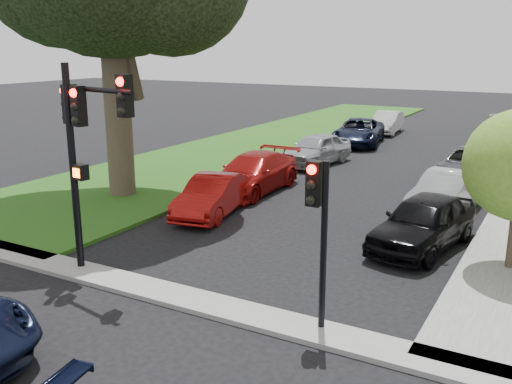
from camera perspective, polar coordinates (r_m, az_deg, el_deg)
The scene contains 15 objects.
ground at distance 12.25m, azimuth -11.87°, elevation -14.32°, with size 140.00×140.00×0.00m, color black.
grass_strip at distance 36.32m, azimuth 2.26°, elevation 5.34°, with size 8.00×44.00×0.12m, color #25581B.
sidewalk_cross at distance 13.61m, azimuth -6.29°, elevation -10.73°, with size 60.00×1.00×0.12m, color slate.
traffic_signal_main at distance 14.87m, azimuth -16.87°, elevation 5.76°, with size 2.66×0.71×5.42m.
traffic_signal_secondary at distance 11.48m, azimuth 6.28°, elevation -2.25°, with size 0.46×0.37×3.65m.
car_parked_0 at distance 17.46m, azimuth 16.41°, elevation -2.91°, with size 1.88×4.67×1.59m, color black.
car_parked_1 at distance 21.50m, azimuth 18.44°, elevation -0.01°, with size 1.54×4.42×1.46m, color #999BA0.
car_parked_2 at distance 26.19m, azimuth 20.78°, elevation 2.43°, with size 2.61×5.67×1.58m, color #3F4247.
car_parked_3 at distance 31.96m, azimuth 21.98°, elevation 4.09°, with size 1.52×3.78×1.29m, color maroon.
car_parked_4 at distance 37.32m, azimuth 23.23°, elevation 5.57°, with size 2.23×5.49×1.59m, color #999BA0.
car_parked_5 at distance 20.09m, azimuth -4.34°, elevation -0.36°, with size 1.49×4.26×1.40m, color maroon.
car_parked_6 at distance 23.22m, azimuth -0.31°, elevation 1.91°, with size 2.17×5.34×1.55m, color maroon.
car_parked_7 at distance 28.69m, azimuth 6.01°, elevation 4.28°, with size 1.85×4.61×1.57m, color #999BA0.
car_parked_8 at distance 34.95m, azimuth 10.24°, elevation 5.95°, with size 2.56×5.56×1.54m, color black.
car_parked_9 at distance 39.91m, azimuth 12.96°, elevation 6.79°, with size 1.55×4.44×1.46m, color silver.
Camera 1 is at (7.25, -7.96, 5.85)m, focal length 40.00 mm.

